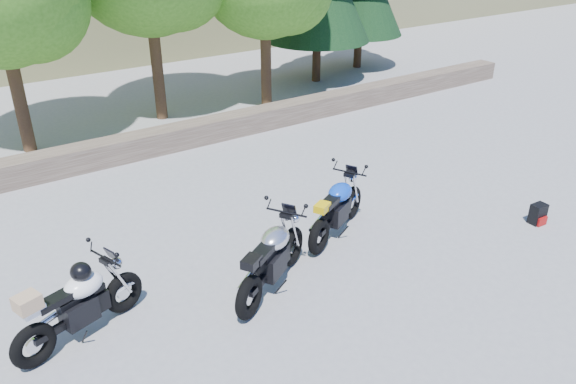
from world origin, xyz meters
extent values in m
plane|color=gray|center=(0.00, 0.00, 0.00)|extent=(90.00, 90.00, 0.00)
cube|color=#4F4035|center=(0.00, 5.50, 0.25)|extent=(22.00, 0.55, 0.50)
cylinder|color=#382314|center=(-2.50, 7.20, 1.51)|extent=(0.28, 0.28, 3.02)
sphere|color=#357219|center=(-2.00, 6.90, 3.13)|extent=(2.38, 2.38, 2.38)
cylinder|color=#382314|center=(0.80, 7.60, 1.68)|extent=(0.28, 0.28, 3.36)
cylinder|color=#382314|center=(3.60, 7.00, 1.46)|extent=(0.28, 0.28, 2.91)
cylinder|color=#382314|center=(6.20, 8.20, 1.08)|extent=(0.26, 0.26, 2.16)
cylinder|color=#382314|center=(8.40, 8.80, 0.96)|extent=(0.26, 0.26, 1.92)
torus|color=black|center=(-0.27, 0.22, 0.30)|extent=(0.59, 0.44, 0.60)
torus|color=black|center=(-1.42, -0.48, 0.30)|extent=(0.59, 0.44, 0.60)
cylinder|color=silver|center=(-0.27, 0.22, 0.30)|extent=(0.20, 0.14, 0.21)
cylinder|color=silver|center=(-1.42, -0.48, 0.30)|extent=(0.20, 0.14, 0.21)
cube|color=black|center=(-0.86, -0.14, 0.41)|extent=(0.53, 0.47, 0.34)
cube|color=black|center=(-0.80, -0.11, 0.62)|extent=(0.64, 0.47, 0.09)
ellipsoid|color=silver|center=(-0.75, -0.07, 0.75)|extent=(0.65, 0.59, 0.29)
cube|color=black|center=(-1.10, -0.29, 0.75)|extent=(0.51, 0.42, 0.08)
cube|color=black|center=(-1.34, -0.43, 0.79)|extent=(0.32, 0.30, 0.12)
cylinder|color=black|center=(-0.43, 0.12, 0.97)|extent=(0.35, 0.55, 0.03)
sphere|color=silver|center=(-0.30, 0.20, 0.81)|extent=(0.17, 0.17, 0.17)
torus|color=black|center=(-2.71, 0.56, 0.28)|extent=(0.58, 0.31, 0.56)
torus|color=black|center=(-3.92, 0.16, 0.28)|extent=(0.58, 0.31, 0.56)
cylinder|color=silver|center=(-2.71, 0.56, 0.28)|extent=(0.20, 0.09, 0.19)
cylinder|color=silver|center=(-3.92, 0.16, 0.28)|extent=(0.20, 0.09, 0.19)
cube|color=black|center=(-3.33, 0.36, 0.39)|extent=(0.48, 0.38, 0.32)
cube|color=black|center=(-3.27, 0.38, 0.58)|extent=(0.63, 0.33, 0.09)
ellipsoid|color=white|center=(-3.21, 0.40, 0.71)|extent=(0.59, 0.48, 0.27)
cube|color=black|center=(-3.58, 0.27, 0.71)|extent=(0.48, 0.32, 0.08)
cube|color=white|center=(-3.83, 0.19, 0.74)|extent=(0.29, 0.24, 0.11)
cylinder|color=black|center=(-2.88, 0.51, 0.91)|extent=(0.21, 0.56, 0.03)
sphere|color=silver|center=(-2.75, 0.55, 0.76)|extent=(0.16, 0.16, 0.16)
ellipsoid|color=black|center=(-3.21, 0.40, 0.90)|extent=(0.32, 0.32, 0.23)
cube|color=tan|center=(-3.87, 0.18, 0.86)|extent=(0.32, 0.30, 0.18)
torus|color=black|center=(1.40, 0.82, 0.29)|extent=(0.58, 0.39, 0.57)
torus|color=black|center=(0.25, 0.23, 0.29)|extent=(0.58, 0.39, 0.57)
cylinder|color=silver|center=(1.40, 0.82, 0.29)|extent=(0.19, 0.12, 0.20)
cylinder|color=silver|center=(0.25, 0.23, 0.29)|extent=(0.19, 0.12, 0.20)
cube|color=black|center=(0.81, 0.52, 0.40)|extent=(0.51, 0.43, 0.32)
cube|color=black|center=(0.86, 0.55, 0.59)|extent=(0.63, 0.41, 0.09)
ellipsoid|color=#0C3DC1|center=(0.92, 0.57, 0.72)|extent=(0.62, 0.54, 0.27)
cube|color=black|center=(0.57, 0.40, 0.72)|extent=(0.49, 0.38, 0.08)
cube|color=#DDB20B|center=(0.33, 0.27, 0.75)|extent=(0.31, 0.27, 0.12)
cylinder|color=black|center=(1.24, 0.74, 0.93)|extent=(0.29, 0.54, 0.03)
sphere|color=silver|center=(1.37, 0.80, 0.77)|extent=(0.16, 0.16, 0.16)
cube|color=black|center=(3.87, -1.12, 0.18)|extent=(0.27, 0.20, 0.35)
cube|color=#A40E0D|center=(3.86, -1.23, 0.08)|extent=(0.21, 0.05, 0.15)
camera|label=1|loc=(-4.31, -5.59, 4.74)|focal=35.00mm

